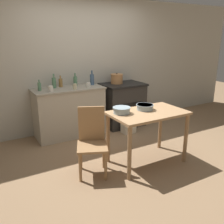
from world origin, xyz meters
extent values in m
plane|color=#896B4C|center=(0.00, 0.00, 0.00)|extent=(14.00, 14.00, 0.00)
cube|color=#B2AD9E|center=(0.00, 1.58, 1.27)|extent=(8.00, 0.07, 2.55)
cube|color=#B2A893|center=(-0.48, 1.27, 0.44)|extent=(1.26, 0.56, 0.89)
cube|color=gray|center=(-0.48, 1.27, 0.90)|extent=(1.29, 0.59, 0.03)
cube|color=#2D2B28|center=(0.70, 1.25, 0.43)|extent=(0.82, 0.61, 0.85)
cube|color=black|center=(0.70, 1.25, 0.87)|extent=(0.86, 0.65, 0.04)
cube|color=black|center=(0.70, 0.94, 0.38)|extent=(0.57, 0.01, 0.36)
cube|color=#A87F56|center=(0.14, -0.33, 0.77)|extent=(1.10, 0.67, 0.03)
cylinder|color=#97724E|center=(-0.36, -0.62, 0.38)|extent=(0.06, 0.06, 0.75)
cylinder|color=#97724E|center=(0.64, -0.62, 0.38)|extent=(0.06, 0.06, 0.75)
cylinder|color=#97724E|center=(-0.36, -0.04, 0.38)|extent=(0.06, 0.06, 0.75)
cylinder|color=#97724E|center=(0.64, -0.04, 0.38)|extent=(0.06, 0.06, 0.75)
cube|color=#997047|center=(-0.72, -0.25, 0.42)|extent=(0.53, 0.53, 0.03)
cube|color=#997047|center=(-0.65, -0.08, 0.68)|extent=(0.34, 0.17, 0.49)
cylinder|color=#997047|center=(-0.94, -0.34, 0.20)|extent=(0.04, 0.04, 0.40)
cylinder|color=#997047|center=(-0.64, -0.47, 0.20)|extent=(0.04, 0.04, 0.40)
cylinder|color=#997047|center=(-0.80, -0.04, 0.20)|extent=(0.04, 0.04, 0.40)
cylinder|color=#997047|center=(-0.50, -0.17, 0.20)|extent=(0.04, 0.04, 0.40)
cube|color=beige|center=(0.56, 0.79, 0.16)|extent=(0.26, 0.18, 0.32)
cylinder|color=#B77A47|center=(0.60, 1.31, 0.98)|extent=(0.24, 0.24, 0.17)
cylinder|color=#B77A47|center=(0.60, 1.31, 1.08)|extent=(0.25, 0.25, 0.02)
sphere|color=black|center=(0.60, 1.31, 1.10)|extent=(0.02, 0.02, 0.02)
cylinder|color=#93A8B2|center=(-0.23, -0.20, 0.83)|extent=(0.23, 0.23, 0.09)
cylinder|color=#8597A0|center=(-0.23, -0.20, 0.87)|extent=(0.25, 0.25, 0.01)
cylinder|color=#93A8B2|center=(0.16, -0.22, 0.83)|extent=(0.24, 0.24, 0.08)
cylinder|color=#8597A0|center=(0.16, -0.22, 0.86)|extent=(0.26, 0.26, 0.01)
cylinder|color=olive|center=(-0.55, 1.43, 0.99)|extent=(0.07, 0.07, 0.15)
cylinder|color=olive|center=(-0.55, 1.43, 1.10)|extent=(0.03, 0.03, 0.06)
cylinder|color=#3D5675|center=(0.04, 1.32, 1.02)|extent=(0.08, 0.08, 0.20)
cylinder|color=#3D5675|center=(0.04, 1.32, 1.16)|extent=(0.03, 0.03, 0.08)
cylinder|color=#517F5B|center=(-0.27, 1.42, 1.00)|extent=(0.07, 0.07, 0.17)
cylinder|color=#517F5B|center=(-0.27, 1.42, 1.12)|extent=(0.03, 0.03, 0.07)
cylinder|color=#517F5B|center=(-0.98, 1.29, 0.99)|extent=(0.06, 0.06, 0.14)
cylinder|color=#517F5B|center=(-0.98, 1.29, 1.08)|extent=(0.02, 0.02, 0.05)
cylinder|color=#517F5B|center=(-0.69, 1.39, 1.01)|extent=(0.07, 0.07, 0.19)
cylinder|color=#517F5B|center=(-0.69, 1.39, 1.14)|extent=(0.03, 0.03, 0.07)
cylinder|color=silver|center=(-0.10, 1.18, 0.96)|extent=(0.08, 0.08, 0.08)
cylinder|color=silver|center=(-0.84, 1.11, 0.97)|extent=(0.08, 0.08, 0.10)
cylinder|color=beige|center=(-0.40, 1.10, 0.97)|extent=(0.07, 0.07, 0.10)
camera|label=1|loc=(-2.01, -3.03, 1.84)|focal=40.00mm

